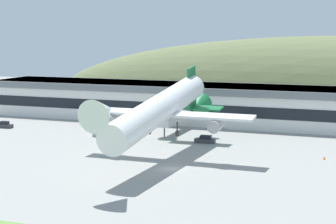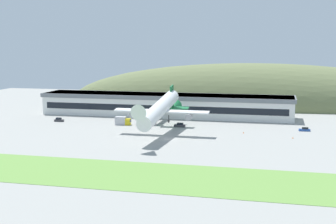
# 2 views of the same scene
# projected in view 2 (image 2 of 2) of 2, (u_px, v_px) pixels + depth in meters

# --- Properties ---
(ground_plane) EXTENTS (318.43, 318.43, 0.00)m
(ground_plane) POSITION_uv_depth(u_px,v_px,m) (168.00, 139.00, 160.80)
(ground_plane) COLOR gray
(grass_strip_foreground) EXTENTS (286.59, 25.72, 0.08)m
(grass_strip_foreground) POSITION_uv_depth(u_px,v_px,m) (126.00, 175.00, 116.64)
(grass_strip_foreground) COLOR #669342
(grass_strip_foreground) RESTS_ON ground_plane
(hill_backdrop) EXTENTS (209.64, 51.49, 45.15)m
(hill_backdrop) POSITION_uv_depth(u_px,v_px,m) (255.00, 105.00, 249.85)
(hill_backdrop) COLOR #667047
(hill_backdrop) RESTS_ON ground_plane
(terminal_building) EXTENTS (114.77, 18.54, 9.92)m
(terminal_building) POSITION_uv_depth(u_px,v_px,m) (165.00, 104.00, 212.62)
(terminal_building) COLOR white
(terminal_building) RESTS_ON ground_plane
(jetway_0) EXTENTS (3.38, 17.36, 5.43)m
(jetway_0) POSITION_uv_depth(u_px,v_px,m) (159.00, 113.00, 194.84)
(jetway_0) COLOR silver
(jetway_0) RESTS_ON ground_plane
(cargo_airplane) EXTENTS (34.70, 53.28, 12.32)m
(cargo_airplane) POSITION_uv_depth(u_px,v_px,m) (160.00, 109.00, 166.89)
(cargo_airplane) COLOR white
(service_car_0) EXTENTS (4.25, 1.89, 1.43)m
(service_car_0) POSITION_uv_depth(u_px,v_px,m) (305.00, 130.00, 175.72)
(service_car_0) COLOR #264C99
(service_car_0) RESTS_ON ground_plane
(service_car_1) EXTENTS (4.55, 2.19, 1.64)m
(service_car_1) POSITION_uv_depth(u_px,v_px,m) (180.00, 125.00, 184.48)
(service_car_1) COLOR #333338
(service_car_1) RESTS_ON ground_plane
(service_car_2) EXTENTS (3.90, 1.84, 1.66)m
(service_car_2) POSITION_uv_depth(u_px,v_px,m) (59.00, 120.00, 197.41)
(service_car_2) COLOR #333338
(service_car_2) RESTS_ON ground_plane
(fuel_truck) EXTENTS (6.40, 2.83, 3.34)m
(fuel_truck) POSITION_uv_depth(u_px,v_px,m) (123.00, 121.00, 189.27)
(fuel_truck) COLOR gold
(fuel_truck) RESTS_ON ground_plane
(traffic_cone_0) EXTENTS (0.52, 0.52, 0.58)m
(traffic_cone_0) POSITION_uv_depth(u_px,v_px,m) (244.00, 132.00, 171.57)
(traffic_cone_0) COLOR orange
(traffic_cone_0) RESTS_ON ground_plane
(traffic_cone_1) EXTENTS (0.52, 0.52, 0.58)m
(traffic_cone_1) POSITION_uv_depth(u_px,v_px,m) (293.00, 138.00, 162.13)
(traffic_cone_1) COLOR orange
(traffic_cone_1) RESTS_ON ground_plane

